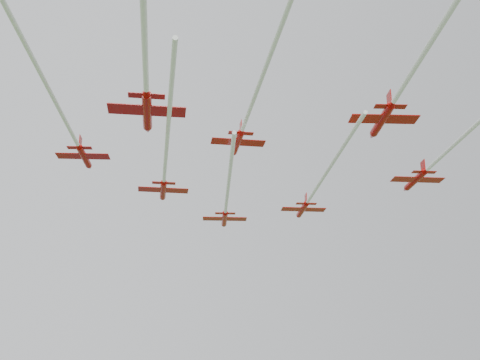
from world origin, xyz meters
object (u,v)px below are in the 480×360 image
object	(u,v)px
jet_lead	(226,203)
jet_row2_left	(165,164)
jet_row4_right	(414,70)
jet_row3_mid	(251,107)
jet_row4_left	(146,79)
jet_row2_right	(314,192)
jet_row3_right	(455,143)
jet_row3_left	(64,118)

from	to	relation	value
jet_lead	jet_row2_left	size ratio (longest dim) A/B	0.86
jet_row4_right	jet_row2_left	bearing A→B (deg)	132.24
jet_row3_mid	jet_row4_right	world-z (taller)	jet_row3_mid
jet_row4_left	jet_row3_mid	bearing A→B (deg)	27.11
jet_row2_right	jet_row2_left	bearing A→B (deg)	-171.72
jet_row3_mid	jet_row3_right	distance (m)	28.46
jet_lead	jet_row3_mid	world-z (taller)	jet_row3_mid
jet_row3_left	jet_row4_right	distance (m)	44.65
jet_row2_right	jet_row3_left	bearing A→B (deg)	-154.31
jet_row3_mid	jet_row3_right	world-z (taller)	jet_row3_mid
jet_row2_left	jet_row3_left	xyz separation A→B (m)	(-16.45, -10.05, 0.65)
jet_row3_left	jet_row4_right	world-z (taller)	jet_row3_left
jet_lead	jet_row4_right	size ratio (longest dim) A/B	0.90
jet_row2_right	jet_row3_right	world-z (taller)	jet_row3_right
jet_lead	jet_row4_left	xyz separation A→B (m)	(-23.42, -36.83, 1.70)
jet_row4_left	jet_row2_right	bearing A→B (deg)	46.69
jet_row3_left	jet_row3_mid	xyz separation A→B (m)	(22.11, -11.21, 0.35)
jet_row2_right	jet_row3_left	distance (m)	41.26
jet_row2_right	jet_row4_left	xyz separation A→B (m)	(-32.91, -21.15, 3.20)
jet_row3_right	jet_row3_left	bearing A→B (deg)	178.30
jet_row3_left	jet_row3_right	size ratio (longest dim) A/B	0.94
jet_row4_left	jet_row4_right	size ratio (longest dim) A/B	0.88
jet_row3_right	jet_row4_right	xyz separation A→B (m)	(-16.45, -13.06, 0.91)
jet_row2_left	jet_row2_right	distance (m)	24.54
jet_row2_right	jet_row3_right	bearing A→B (deg)	-51.36
jet_row2_right	jet_row4_right	size ratio (longest dim) A/B	0.86
jet_row3_left	jet_row4_right	bearing A→B (deg)	-22.97
jet_row4_left	jet_row4_right	distance (m)	29.84
jet_lead	jet_row4_right	world-z (taller)	jet_row4_right
jet_row2_left	jet_lead	bearing A→B (deg)	52.90
jet_lead	jet_row3_mid	bearing A→B (deg)	-86.77
jet_row2_left	jet_row3_mid	world-z (taller)	jet_row3_mid
jet_row2_left	jet_row3_left	size ratio (longest dim) A/B	1.02
jet_row3_right	jet_row4_left	world-z (taller)	jet_row4_left
jet_row2_right	jet_row4_left	size ratio (longest dim) A/B	0.98
jet_row3_left	jet_row3_mid	bearing A→B (deg)	-8.51
jet_row2_right	jet_row3_mid	size ratio (longest dim) A/B	0.90
jet_lead	jet_row4_left	world-z (taller)	jet_row4_left
jet_row4_right	jet_lead	bearing A→B (deg)	111.58
jet_row2_right	jet_row3_mid	xyz separation A→B (m)	(-18.48, -17.78, 3.74)
jet_row3_right	jet_row4_right	distance (m)	21.02
jet_row2_right	jet_row4_right	distance (m)	36.79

